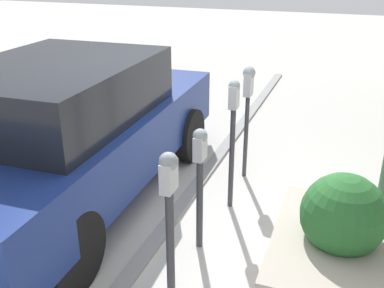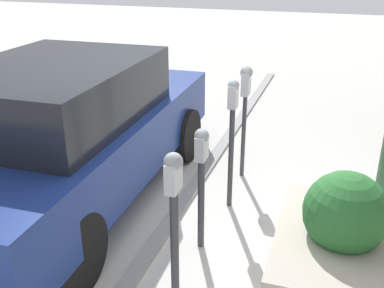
{
  "view_description": "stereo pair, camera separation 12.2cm",
  "coord_description": "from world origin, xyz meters",
  "px_view_note": "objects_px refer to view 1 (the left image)",
  "views": [
    {
      "loc": [
        -4.05,
        -1.59,
        2.73
      ],
      "look_at": [
        0.0,
        -0.12,
        0.91
      ],
      "focal_mm": 42.0,
      "sensor_mm": 36.0,
      "label": 1
    },
    {
      "loc": [
        -4.09,
        -1.47,
        2.73
      ],
      "look_at": [
        0.0,
        -0.12,
        0.91
      ],
      "focal_mm": 42.0,
      "sensor_mm": 36.0,
      "label": 2
    }
  ],
  "objects_px": {
    "parking_meter_second": "(200,168)",
    "parking_meter_fourth": "(248,96)",
    "parking_meter_middle": "(233,123)",
    "planter_box": "(338,248)",
    "parking_meter_nearest": "(169,202)",
    "parked_car_front": "(68,129)"
  },
  "relations": [
    {
      "from": "parking_meter_second",
      "to": "planter_box",
      "type": "xyz_separation_m",
      "value": [
        -0.14,
        -1.32,
        -0.49
      ]
    },
    {
      "from": "parking_meter_nearest",
      "to": "planter_box",
      "type": "height_order",
      "value": "parking_meter_nearest"
    },
    {
      "from": "parking_meter_middle",
      "to": "parked_car_front",
      "type": "relative_size",
      "value": 0.32
    },
    {
      "from": "parked_car_front",
      "to": "parking_meter_fourth",
      "type": "bearing_deg",
      "value": -56.92
    },
    {
      "from": "parking_meter_nearest",
      "to": "planter_box",
      "type": "distance_m",
      "value": 1.56
    },
    {
      "from": "parking_meter_nearest",
      "to": "parking_meter_fourth",
      "type": "relative_size",
      "value": 0.93
    },
    {
      "from": "parking_meter_second",
      "to": "parked_car_front",
      "type": "bearing_deg",
      "value": 76.12
    },
    {
      "from": "parking_meter_nearest",
      "to": "parked_car_front",
      "type": "bearing_deg",
      "value": 55.38
    },
    {
      "from": "parking_meter_nearest",
      "to": "parking_meter_second",
      "type": "height_order",
      "value": "parking_meter_nearest"
    },
    {
      "from": "parking_meter_nearest",
      "to": "parking_meter_middle",
      "type": "height_order",
      "value": "parking_meter_middle"
    },
    {
      "from": "parking_meter_second",
      "to": "parking_meter_fourth",
      "type": "height_order",
      "value": "parking_meter_fourth"
    },
    {
      "from": "parking_meter_nearest",
      "to": "parking_meter_second",
      "type": "distance_m",
      "value": 0.79
    },
    {
      "from": "parking_meter_nearest",
      "to": "parked_car_front",
      "type": "xyz_separation_m",
      "value": [
        1.22,
        1.77,
        -0.06
      ]
    },
    {
      "from": "planter_box",
      "to": "parked_car_front",
      "type": "relative_size",
      "value": 0.34
    },
    {
      "from": "parking_meter_fourth",
      "to": "parking_meter_nearest",
      "type": "bearing_deg",
      "value": 179.18
    },
    {
      "from": "parking_meter_nearest",
      "to": "parking_meter_middle",
      "type": "bearing_deg",
      "value": -2.25
    },
    {
      "from": "parking_meter_second",
      "to": "parking_meter_fourth",
      "type": "distance_m",
      "value": 1.69
    },
    {
      "from": "parking_meter_second",
      "to": "parked_car_front",
      "type": "relative_size",
      "value": 0.27
    },
    {
      "from": "planter_box",
      "to": "parking_meter_fourth",
      "type": "bearing_deg",
      "value": 34.86
    },
    {
      "from": "parking_meter_nearest",
      "to": "parking_meter_fourth",
      "type": "xyz_separation_m",
      "value": [
        2.46,
        -0.04,
        0.16
      ]
    },
    {
      "from": "parking_meter_middle",
      "to": "planter_box",
      "type": "relative_size",
      "value": 0.94
    },
    {
      "from": "parking_meter_nearest",
      "to": "parking_meter_middle",
      "type": "distance_m",
      "value": 1.66
    }
  ]
}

